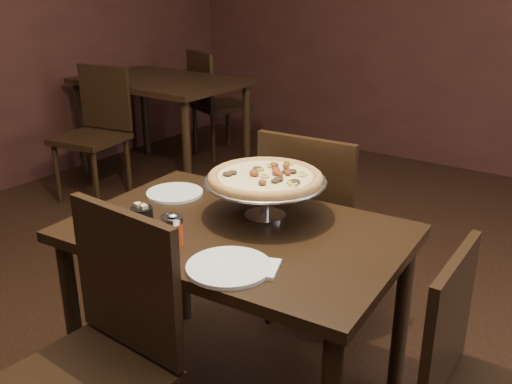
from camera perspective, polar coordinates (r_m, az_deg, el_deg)
The scene contains 15 objects.
room at distance 1.82m, azimuth 0.61°, elevation 14.51°, with size 6.04×7.04×2.84m.
dining_table at distance 2.11m, azimuth -1.90°, elevation -6.06°, with size 1.24×0.87×0.75m.
background_table at distance 4.76m, azimuth -9.47°, elevation 9.84°, with size 1.31×0.87×0.82m.
pizza_stand at distance 2.11m, azimuth 0.94°, elevation 1.41°, with size 0.46×0.46×0.19m.
parmesan_shaker at distance 2.01m, azimuth -8.67°, elevation -3.32°, with size 0.05×0.05×0.09m.
pepper_flake_shaker at distance 1.94m, azimuth -8.27°, elevation -3.81°, with size 0.07×0.07×0.12m.
packet_caddy at distance 2.17m, azimuth -11.37°, elevation -2.10°, with size 0.08×0.08×0.06m.
napkin_stack at distance 1.79m, azimuth 0.23°, elevation -7.56°, with size 0.12×0.12×0.01m, color white.
plate_left at distance 2.40m, azimuth -8.14°, elevation -0.09°, with size 0.24×0.24×0.01m, color white.
plate_near at distance 1.79m, azimuth -2.72°, elevation -7.50°, with size 0.27×0.27×0.01m, color white.
serving_spatula at distance 1.98m, azimuth 1.08°, elevation -0.10°, with size 0.14×0.14×0.02m.
chair_far at distance 2.64m, azimuth 6.01°, elevation -3.21°, with size 0.48×0.48×0.97m.
chair_near at distance 1.86m, azimuth -15.40°, elevation -15.45°, with size 0.47×0.47×0.96m.
bg_chair_far at distance 5.33m, azimuth -4.33°, elevation 9.21°, with size 0.59×0.59×0.96m.
bg_chair_near at distance 4.45m, azimuth -15.70°, elevation 6.23°, with size 0.52×0.52×0.97m.
Camera 1 is at (1.08, -1.46, 1.61)m, focal length 40.00 mm.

